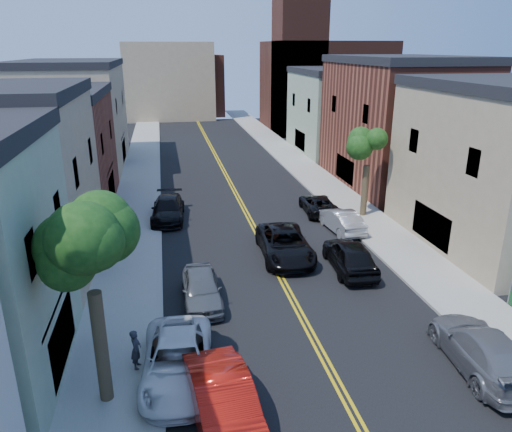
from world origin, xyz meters
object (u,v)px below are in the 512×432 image
dark_car_right_far (318,204)px  pedestrian_left (136,349)px  white_pickup (178,361)px  black_car_right (350,255)px  black_suv_lane (285,244)px  grey_car_right (483,350)px  silver_car_right (341,220)px  black_car_left (168,209)px  grey_car_left (202,289)px  red_sedan (225,406)px

dark_car_right_far → pedestrian_left: bearing=56.4°
white_pickup → black_car_right: (9.30, 7.32, 0.09)m
black_suv_lane → pedestrian_left: bearing=-128.8°
dark_car_right_far → pedestrian_left: size_ratio=2.98×
white_pickup → pedestrian_left: bearing=157.1°
grey_car_right → black_car_right: (-1.70, 8.82, 0.05)m
silver_car_right → black_car_left: bearing=-27.2°
pedestrian_left → black_car_right: bearing=-50.0°
white_pickup → grey_car_left: (1.29, 5.26, 0.00)m
black_car_right → silver_car_right: size_ratio=1.12×
pedestrian_left → grey_car_right: bearing=-91.7°
grey_car_left → silver_car_right: 12.28m
black_car_left → dark_car_right_far: black_car_left is taller
black_car_left → pedestrian_left: (-1.46, -16.48, 0.15)m
red_sedan → dark_car_right_far: size_ratio=1.13×
white_pickup → black_suv_lane: bearing=60.3°
red_sedan → silver_car_right: red_sedan is taller
silver_car_right → dark_car_right_far: size_ratio=0.96×
grey_car_right → black_suv_lane: 12.02m
pedestrian_left → black_suv_lane: bearing=-32.8°
grey_car_left → red_sedan: bearing=-89.8°
red_sedan → white_pickup: (-1.32, 2.73, -0.11)m
white_pickup → grey_car_right: size_ratio=0.99×
dark_car_right_far → black_suv_lane: size_ratio=0.79×
grey_car_right → pedestrian_left: pedestrian_left is taller
grey_car_left → black_suv_lane: (5.03, 4.30, 0.06)m
black_car_left → dark_car_right_far: (10.58, -0.50, -0.13)m
white_pickup → pedestrian_left: pedestrian_left is taller
red_sedan → dark_car_right_far: red_sedan is taller
grey_car_left → dark_car_right_far: grey_car_left is taller
grey_car_right → silver_car_right: bearing=-84.1°
silver_car_right → grey_car_left: bearing=32.9°
dark_car_right_far → red_sedan: bearing=68.0°
pedestrian_left → red_sedan: bearing=-132.7°
white_pickup → pedestrian_left: (-1.46, 0.73, 0.17)m
grey_car_left → silver_car_right: bearing=38.6°
grey_car_right → grey_car_left: bearing=-29.5°
red_sedan → pedestrian_left: red_sedan is taller
red_sedan → pedestrian_left: 4.45m
black_suv_lane → pedestrian_left: 11.77m
pedestrian_left → silver_car_right: bearing=-36.8°
silver_car_right → black_suv_lane: bearing=30.7°
grey_car_right → black_car_right: black_car_right is taller
white_pickup → pedestrian_left: 1.64m
black_suv_lane → grey_car_left: bearing=-136.9°
black_car_right → black_suv_lane: (-2.98, 2.25, -0.03)m
black_car_left → dark_car_right_far: size_ratio=1.15×
dark_car_right_far → black_car_right: bearing=85.7°
black_car_right → pedestrian_left: (-10.76, -6.58, 0.08)m
red_sedan → black_car_left: (-1.32, 19.95, -0.09)m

